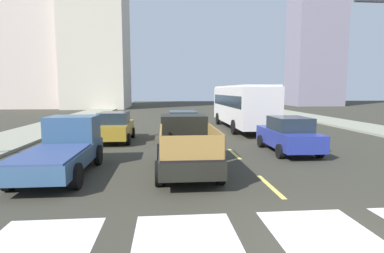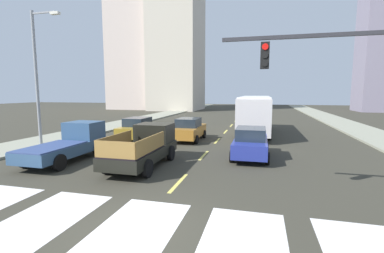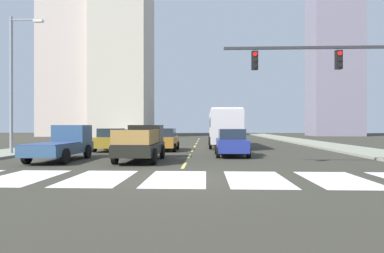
% 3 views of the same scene
% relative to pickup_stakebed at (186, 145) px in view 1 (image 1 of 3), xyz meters
% --- Properties ---
extents(ground_plane, '(160.00, 160.00, 0.00)m').
position_rel_pickup_stakebed_xyz_m(ground_plane, '(2.49, -6.35, -0.94)').
color(ground_plane, '#343329').
extents(sidewalk_right, '(3.87, 110.00, 0.15)m').
position_rel_pickup_stakebed_xyz_m(sidewalk_right, '(14.94, 11.65, -0.86)').
color(sidewalk_right, gray).
rests_on(sidewalk_right, ground).
extents(sidewalk_left, '(3.87, 110.00, 0.15)m').
position_rel_pickup_stakebed_xyz_m(sidewalk_left, '(-9.97, 11.65, -0.86)').
color(sidewalk_left, gray).
rests_on(sidewalk_left, ground).
extents(crosswalk_stripe_3, '(2.12, 3.94, 0.01)m').
position_rel_pickup_stakebed_xyz_m(crosswalk_stripe_3, '(2.49, -6.35, -0.93)').
color(crosswalk_stripe_3, silver).
rests_on(crosswalk_stripe_3, ground).
extents(lane_dash_0, '(0.16, 2.40, 0.01)m').
position_rel_pickup_stakebed_xyz_m(lane_dash_0, '(2.49, -2.35, -0.93)').
color(lane_dash_0, '#D4C456').
rests_on(lane_dash_0, ground).
extents(lane_dash_1, '(0.16, 2.40, 0.01)m').
position_rel_pickup_stakebed_xyz_m(lane_dash_1, '(2.49, 2.65, -0.93)').
color(lane_dash_1, '#D4C456').
rests_on(lane_dash_1, ground).
extents(lane_dash_2, '(0.16, 2.40, 0.01)m').
position_rel_pickup_stakebed_xyz_m(lane_dash_2, '(2.49, 7.65, -0.93)').
color(lane_dash_2, '#D4C456').
rests_on(lane_dash_2, ground).
extents(lane_dash_3, '(0.16, 2.40, 0.01)m').
position_rel_pickup_stakebed_xyz_m(lane_dash_3, '(2.49, 12.65, -0.93)').
color(lane_dash_3, '#D4C456').
rests_on(lane_dash_3, ground).
extents(lane_dash_4, '(0.16, 2.40, 0.01)m').
position_rel_pickup_stakebed_xyz_m(lane_dash_4, '(2.49, 17.65, -0.93)').
color(lane_dash_4, '#D4C456').
rests_on(lane_dash_4, ground).
extents(lane_dash_5, '(0.16, 2.40, 0.01)m').
position_rel_pickup_stakebed_xyz_m(lane_dash_5, '(2.49, 22.65, -0.93)').
color(lane_dash_5, '#D4C456').
rests_on(lane_dash_5, ground).
extents(lane_dash_6, '(0.16, 2.40, 0.01)m').
position_rel_pickup_stakebed_xyz_m(lane_dash_6, '(2.49, 27.65, -0.93)').
color(lane_dash_6, '#D4C456').
rests_on(lane_dash_6, ground).
extents(lane_dash_7, '(0.16, 2.40, 0.01)m').
position_rel_pickup_stakebed_xyz_m(lane_dash_7, '(2.49, 32.65, -0.93)').
color(lane_dash_7, '#D4C456').
rests_on(lane_dash_7, ground).
extents(pickup_stakebed, '(2.18, 5.20, 1.96)m').
position_rel_pickup_stakebed_xyz_m(pickup_stakebed, '(0.00, 0.00, 0.00)').
color(pickup_stakebed, black).
rests_on(pickup_stakebed, ground).
extents(pickup_dark, '(2.18, 5.20, 1.96)m').
position_rel_pickup_stakebed_xyz_m(pickup_dark, '(-4.43, -0.03, -0.02)').
color(pickup_dark, '#304F72').
rests_on(pickup_dark, ground).
extents(city_bus, '(2.72, 10.80, 3.32)m').
position_rel_pickup_stakebed_xyz_m(city_bus, '(5.15, 12.02, 1.02)').
color(city_bus, silver).
rests_on(city_bus, ground).
extents(sedan_mid, '(2.02, 4.40, 1.72)m').
position_rel_pickup_stakebed_xyz_m(sedan_mid, '(0.33, 7.34, -0.08)').
color(sedan_mid, '#A96D26').
rests_on(sedan_mid, ground).
extents(sedan_far, '(2.02, 4.40, 1.72)m').
position_rel_pickup_stakebed_xyz_m(sedan_far, '(5.15, 2.80, -0.08)').
color(sedan_far, navy).
rests_on(sedan_far, ground).
extents(sedan_near_left, '(2.02, 4.40, 1.72)m').
position_rel_pickup_stakebed_xyz_m(sedan_near_left, '(-3.67, 6.85, -0.08)').
color(sedan_near_left, olive).
rests_on(sedan_near_left, ground).
extents(block_mid_left, '(10.04, 8.64, 34.66)m').
position_rel_pickup_stakebed_xyz_m(block_mid_left, '(-21.89, 43.75, 16.40)').
color(block_mid_left, beige).
rests_on(block_mid_left, ground).
extents(block_mid_right, '(9.66, 11.48, 26.92)m').
position_rel_pickup_stakebed_xyz_m(block_mid_right, '(-11.76, 42.84, 12.52)').
color(block_mid_right, beige).
rests_on(block_mid_right, ground).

